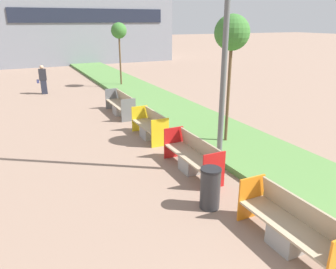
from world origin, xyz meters
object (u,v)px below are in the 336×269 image
(bench_grey_frame, at_px, (121,106))
(pedestrian_walking, at_px, (43,80))
(bench_orange_frame, at_px, (290,229))
(litter_bin, at_px, (210,188))
(bench_yellow_frame, at_px, (150,128))
(sapling_tree_far, at_px, (119,32))
(bench_red_frame, at_px, (193,158))
(sapling_tree_near, at_px, (232,34))

(bench_grey_frame, distance_m, pedestrian_walking, 6.51)
(bench_orange_frame, distance_m, litter_bin, 1.85)
(bench_yellow_frame, bearing_deg, litter_bin, -96.92)
(sapling_tree_far, bearing_deg, bench_yellow_frame, -101.83)
(bench_red_frame, relative_size, sapling_tree_far, 0.58)
(bench_yellow_frame, relative_size, bench_grey_frame, 0.79)
(sapling_tree_near, bearing_deg, pedestrian_walking, 112.30)
(bench_orange_frame, height_order, litter_bin, litter_bin)
(bench_orange_frame, relative_size, litter_bin, 2.29)
(bench_orange_frame, bearing_deg, pedestrian_walking, 99.23)
(litter_bin, bearing_deg, bench_red_frame, 71.89)
(sapling_tree_far, distance_m, pedestrian_walking, 5.18)
(bench_grey_frame, bearing_deg, bench_orange_frame, -90.02)
(bench_orange_frame, height_order, bench_red_frame, same)
(bench_orange_frame, bearing_deg, bench_red_frame, 89.99)
(bench_orange_frame, relative_size, sapling_tree_far, 0.57)
(sapling_tree_near, distance_m, sapling_tree_far, 11.14)
(bench_grey_frame, xyz_separation_m, sapling_tree_near, (1.96, -5.12, 3.16))
(bench_grey_frame, height_order, sapling_tree_far, sapling_tree_far)
(bench_red_frame, distance_m, sapling_tree_near, 3.93)
(pedestrian_walking, bearing_deg, bench_yellow_frame, -74.56)
(bench_red_frame, relative_size, sapling_tree_near, 0.54)
(litter_bin, relative_size, sapling_tree_far, 0.25)
(bench_grey_frame, relative_size, pedestrian_walking, 1.49)
(litter_bin, bearing_deg, pedestrian_walking, 98.05)
(bench_yellow_frame, relative_size, litter_bin, 2.01)
(bench_yellow_frame, xyz_separation_m, sapling_tree_near, (1.97, -1.75, 3.17))
(sapling_tree_far, bearing_deg, pedestrian_walking, -179.28)
(bench_orange_frame, xyz_separation_m, pedestrian_walking, (-2.58, 15.88, 0.44))
(bench_orange_frame, distance_m, sapling_tree_near, 6.07)
(bench_red_frame, height_order, bench_yellow_frame, same)
(bench_yellow_frame, xyz_separation_m, litter_bin, (-0.58, -4.79, 0.11))
(litter_bin, distance_m, sapling_tree_near, 5.01)
(sapling_tree_near, bearing_deg, sapling_tree_far, 90.00)
(sapling_tree_far, bearing_deg, sapling_tree_near, -90.00)
(bench_orange_frame, xyz_separation_m, bench_yellow_frame, (-0.00, 6.54, -0.01))
(pedestrian_walking, bearing_deg, bench_orange_frame, -80.77)
(bench_orange_frame, distance_m, bench_grey_frame, 9.92)
(bench_grey_frame, bearing_deg, bench_yellow_frame, -90.10)
(bench_orange_frame, height_order, sapling_tree_far, sapling_tree_far)
(bench_red_frame, bearing_deg, bench_grey_frame, 89.98)
(sapling_tree_far, bearing_deg, litter_bin, -100.19)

